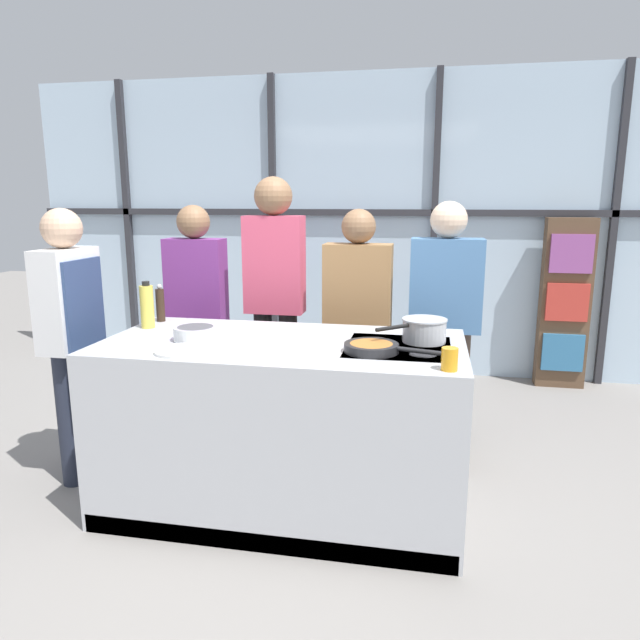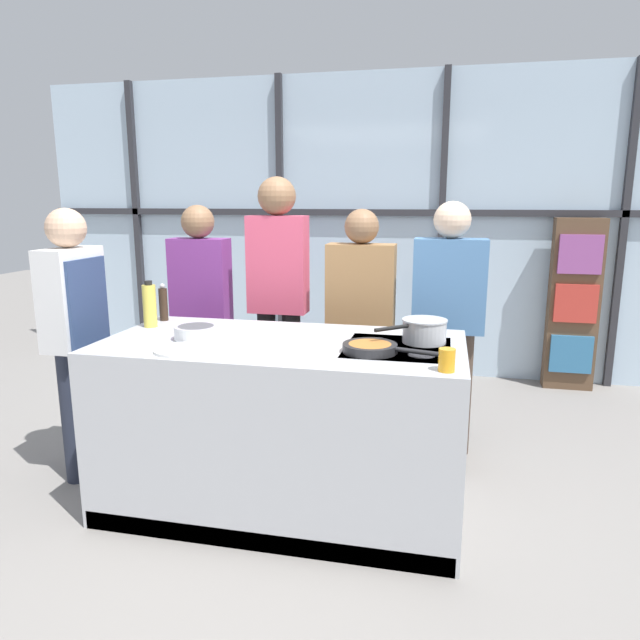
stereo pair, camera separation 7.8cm
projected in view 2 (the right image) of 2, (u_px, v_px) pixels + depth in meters
ground_plane at (285, 503)px, 3.18m from camera, size 18.00×18.00×0.00m
back_window_wall at (359, 227)px, 5.43m from camera, size 6.40×0.10×2.80m
bookshelf at (573, 305)px, 4.98m from camera, size 0.42×0.19×1.51m
demo_island at (284, 425)px, 3.09m from camera, size 1.89×0.93×0.93m
chef at (76, 328)px, 3.35m from camera, size 0.23×0.41×1.61m
spectator_far_left at (201, 305)px, 4.02m from camera, size 0.41×0.23×1.63m
spectator_center_left at (278, 289)px, 3.87m from camera, size 0.40×0.25×1.81m
spectator_center_right at (360, 316)px, 3.78m from camera, size 0.44×0.22×1.60m
spectator_far_right at (448, 315)px, 3.66m from camera, size 0.45×0.23×1.65m
frying_pan at (371, 348)px, 2.76m from camera, size 0.47×0.27×0.04m
saucepan at (424, 330)px, 2.94m from camera, size 0.35×0.34×0.12m
white_plate at (182, 350)px, 2.79m from camera, size 0.27×0.27×0.01m
mixing_bowl at (196, 332)px, 3.02m from camera, size 0.23×0.23×0.07m
oil_bottle at (150, 305)px, 3.30m from camera, size 0.08×0.08×0.27m
pepper_grinder at (163, 304)px, 3.48m from camera, size 0.05×0.05×0.23m
juice_glass_near at (447, 360)px, 2.45m from camera, size 0.07×0.07×0.10m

